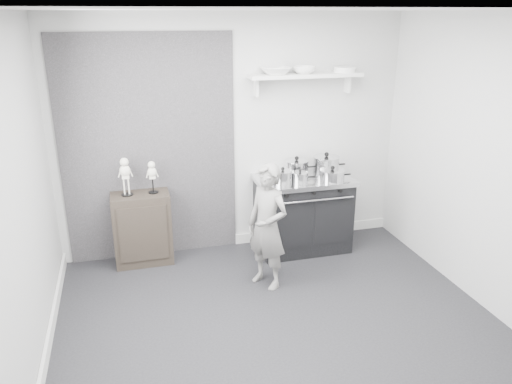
% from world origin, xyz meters
% --- Properties ---
extents(ground, '(4.00, 4.00, 0.00)m').
position_xyz_m(ground, '(0.00, 0.00, 0.00)').
color(ground, black).
rests_on(ground, ground).
extents(room_shell, '(4.02, 3.62, 2.71)m').
position_xyz_m(room_shell, '(-0.09, 0.15, 1.64)').
color(room_shell, '#B5B5B3').
rests_on(room_shell, ground).
extents(wall_shelf, '(1.30, 0.26, 0.24)m').
position_xyz_m(wall_shelf, '(0.80, 1.68, 2.01)').
color(wall_shelf, silver).
rests_on(wall_shelf, room_shell).
extents(stove, '(1.11, 0.69, 0.89)m').
position_xyz_m(stove, '(0.75, 1.48, 0.45)').
color(stove, black).
rests_on(stove, ground).
extents(side_cabinet, '(0.63, 0.37, 0.82)m').
position_xyz_m(side_cabinet, '(-1.10, 1.61, 0.41)').
color(side_cabinet, black).
rests_on(side_cabinet, ground).
extents(child, '(0.53, 0.57, 1.31)m').
position_xyz_m(child, '(0.10, 0.76, 0.65)').
color(child, slate).
rests_on(child, ground).
extents(pot_front_left, '(0.31, 0.22, 0.18)m').
position_xyz_m(pot_front_left, '(0.46, 1.38, 0.96)').
color(pot_front_left, silver).
rests_on(pot_front_left, stove).
extents(pot_back_left, '(0.37, 0.28, 0.22)m').
position_xyz_m(pot_back_left, '(0.71, 1.61, 0.98)').
color(pot_back_left, silver).
rests_on(pot_back_left, stove).
extents(pot_back_right, '(0.40, 0.31, 0.26)m').
position_xyz_m(pot_back_right, '(1.06, 1.57, 0.99)').
color(pot_back_right, silver).
rests_on(pot_back_right, stove).
extents(pot_front_right, '(0.36, 0.28, 0.17)m').
position_xyz_m(pot_front_right, '(1.02, 1.30, 0.95)').
color(pot_front_right, silver).
rests_on(pot_front_right, stove).
extents(pot_front_center, '(0.27, 0.18, 0.15)m').
position_xyz_m(pot_front_center, '(0.65, 1.34, 0.95)').
color(pot_front_center, silver).
rests_on(pot_front_center, stove).
extents(skeleton_full, '(0.14, 0.09, 0.48)m').
position_xyz_m(skeleton_full, '(-1.23, 1.61, 1.06)').
color(skeleton_full, silver).
rests_on(skeleton_full, side_cabinet).
extents(skeleton_torso, '(0.12, 0.07, 0.41)m').
position_xyz_m(skeleton_torso, '(-0.95, 1.61, 1.02)').
color(skeleton_torso, silver).
rests_on(skeleton_torso, side_cabinet).
extents(bowl_large, '(0.34, 0.34, 0.08)m').
position_xyz_m(bowl_large, '(0.45, 1.67, 2.08)').
color(bowl_large, white).
rests_on(bowl_large, wall_shelf).
extents(bowl_small, '(0.26, 0.26, 0.08)m').
position_xyz_m(bowl_small, '(0.78, 1.67, 2.08)').
color(bowl_small, white).
rests_on(bowl_small, wall_shelf).
extents(plate_stack, '(0.25, 0.25, 0.06)m').
position_xyz_m(plate_stack, '(1.27, 1.67, 2.07)').
color(plate_stack, white).
rests_on(plate_stack, wall_shelf).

